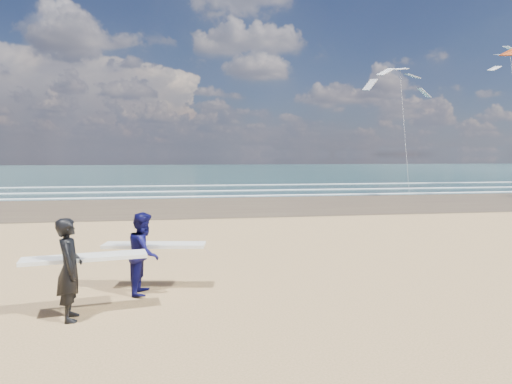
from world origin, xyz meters
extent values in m
cube|color=#4B3928|center=(20.00, 18.00, 0.01)|extent=(220.00, 12.00, 0.01)
cube|color=#1B3B3D|center=(20.00, 72.00, 0.01)|extent=(220.00, 100.00, 0.02)
cube|color=white|center=(20.00, 22.80, 0.05)|extent=(220.00, 0.50, 0.05)
cube|color=white|center=(20.00, 27.50, 0.05)|extent=(220.00, 0.50, 0.05)
cube|color=white|center=(20.00, 34.00, 0.05)|extent=(220.00, 0.50, 0.05)
imported|color=black|center=(-0.86, -0.29, 0.91)|extent=(0.54, 0.73, 1.83)
cube|color=white|center=(-0.66, 0.06, 1.04)|extent=(2.26, 0.89, 0.07)
imported|color=#0C0B41|center=(0.32, 1.10, 0.86)|extent=(0.75, 0.91, 1.73)
cube|color=white|center=(0.52, 1.45, 0.96)|extent=(2.25, 0.86, 0.07)
cube|color=slate|center=(17.97, 22.93, 0.05)|extent=(0.12, 0.12, 0.10)
camera|label=1|loc=(1.10, -8.63, 2.94)|focal=32.00mm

